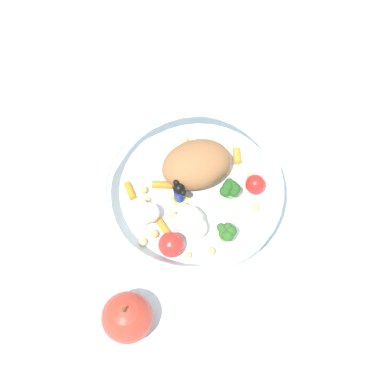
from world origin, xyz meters
name	(u,v)px	position (x,y,z in m)	size (l,w,h in m)	color
ground_plane	(192,202)	(0.00, 0.00, 0.00)	(2.40, 2.40, 0.00)	silver
food_container	(190,192)	(0.00, 0.00, 0.03)	(0.25, 0.25, 0.07)	white
loose_apple	(127,317)	(0.09, -0.16, 0.03)	(0.06, 0.06, 0.08)	#BC3828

